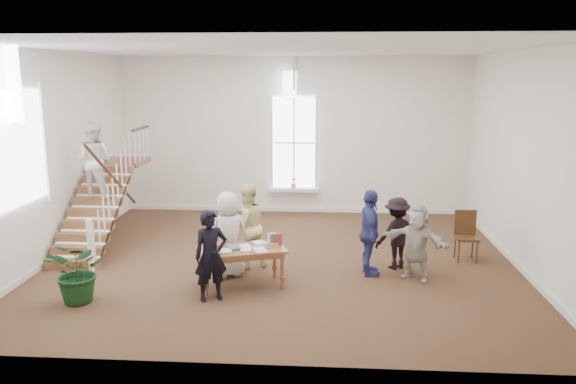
# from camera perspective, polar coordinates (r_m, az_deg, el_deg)

# --- Properties ---
(ground) EXTENTS (10.00, 10.00, 0.00)m
(ground) POSITION_cam_1_polar(r_m,az_deg,el_deg) (12.36, -0.60, -6.97)
(ground) COLOR #4B2B1D
(ground) RESTS_ON ground
(room_shell) EXTENTS (10.49, 10.00, 10.00)m
(room_shell) POSITION_cam_1_polar(r_m,az_deg,el_deg) (16.47, 0.59, -0.71)
(room_shell) COLOR white
(room_shell) RESTS_ON ground
(staircase) EXTENTS (1.10, 4.10, 2.92)m
(staircase) POSITION_cam_1_polar(r_m,az_deg,el_deg) (13.68, -18.81, 1.26)
(staircase) COLOR brown
(staircase) RESTS_ON ground
(library_table) EXTENTS (1.81, 1.29, 0.83)m
(library_table) POSITION_cam_1_polar(r_m,az_deg,el_deg) (10.71, -4.74, -6.15)
(library_table) COLOR brown
(library_table) RESTS_ON ground
(police_officer) EXTENTS (0.72, 0.62, 1.65)m
(police_officer) POSITION_cam_1_polar(r_m,az_deg,el_deg) (10.14, -7.85, -6.43)
(police_officer) COLOR black
(police_officer) RESTS_ON ground
(elderly_woman) EXTENTS (1.00, 0.87, 1.72)m
(elderly_woman) POSITION_cam_1_polar(r_m,az_deg,el_deg) (11.28, -6.08, -4.30)
(elderly_woman) COLOR silver
(elderly_woman) RESTS_ON ground
(person_yellow) EXTENTS (1.10, 1.04, 1.80)m
(person_yellow) POSITION_cam_1_polar(r_m,az_deg,el_deg) (11.70, -4.21, -3.47)
(person_yellow) COLOR #F4E798
(person_yellow) RESTS_ON ground
(woman_cluster_a) EXTENTS (0.48, 1.05, 1.76)m
(woman_cluster_a) POSITION_cam_1_polar(r_m,az_deg,el_deg) (11.37, 8.29, -4.13)
(woman_cluster_a) COLOR navy
(woman_cluster_a) RESTS_ON ground
(woman_cluster_b) EXTENTS (1.13, 0.96, 1.51)m
(woman_cluster_b) POSITION_cam_1_polar(r_m,az_deg,el_deg) (11.90, 11.00, -4.13)
(woman_cluster_b) COLOR black
(woman_cluster_b) RESTS_ON ground
(woman_cluster_c) EXTENTS (1.44, 1.16, 1.53)m
(woman_cluster_c) POSITION_cam_1_polar(r_m,az_deg,el_deg) (11.32, 12.91, -4.99)
(woman_cluster_c) COLOR #BDB6AA
(woman_cluster_c) RESTS_ON ground
(floor_plant) EXTENTS (1.28, 1.20, 1.14)m
(floor_plant) POSITION_cam_1_polar(r_m,az_deg,el_deg) (10.67, -20.44, -7.60)
(floor_plant) COLOR black
(floor_plant) RESTS_ON ground
(side_chair) EXTENTS (0.47, 0.47, 1.08)m
(side_chair) POSITION_cam_1_polar(r_m,az_deg,el_deg) (12.87, 17.62, -3.91)
(side_chair) COLOR #3A230F
(side_chair) RESTS_ON ground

